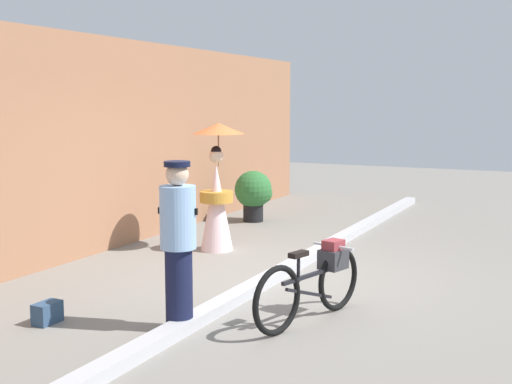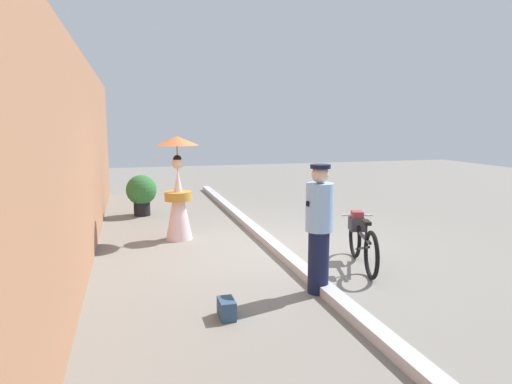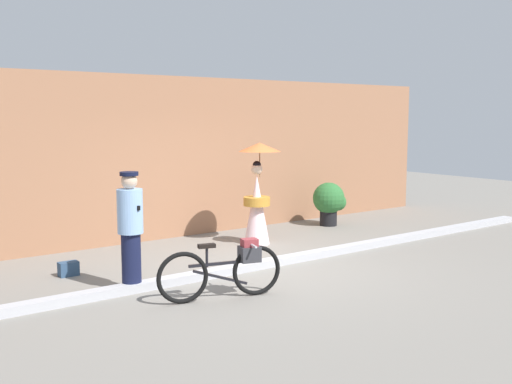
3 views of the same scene
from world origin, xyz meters
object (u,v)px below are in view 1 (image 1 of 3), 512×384
Objects in this scene: potted_plant_by_door at (254,192)px; backpack_on_pavement at (48,312)px; bicycle_near_officer at (315,280)px; person_officer at (178,242)px; person_with_parasol at (217,188)px.

potted_plant_by_door reaches higher than backpack_on_pavement.
bicycle_near_officer is 2.65m from backpack_on_pavement.
person_with_parasol is at bearing 23.85° from person_officer.
person_officer is 0.86× the size of person_with_parasol.
person_with_parasol is at bearing -166.28° from potted_plant_by_door.
bicycle_near_officer is 1.73× the size of potted_plant_by_door.
person_officer is 1.52m from backpack_on_pavement.
person_officer reaches higher than backpack_on_pavement.
person_with_parasol is at bearing 46.68° from bicycle_near_officer.
backpack_on_pavement is (-0.43, 1.25, -0.75)m from person_officer.
person_officer reaches higher than bicycle_near_officer.
bicycle_near_officer is at bearing -61.05° from backpack_on_pavement.
potted_plant_by_door is 3.33× the size of backpack_on_pavement.
person_officer is at bearing 128.77° from bicycle_near_officer.
potted_plant_by_door reaches higher than bicycle_near_officer.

